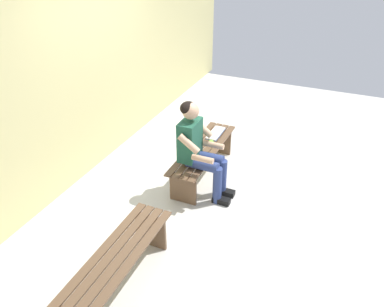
{
  "coord_description": "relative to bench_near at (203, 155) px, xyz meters",
  "views": [
    {
      "loc": [
        3.96,
        1.56,
        2.9
      ],
      "look_at": [
        0.72,
        0.15,
        0.77
      ],
      "focal_mm": 34.84,
      "sensor_mm": 36.0,
      "label": 1
    }
  ],
  "objects": [
    {
      "name": "bench_near",
      "position": [
        0.0,
        0.0,
        0.0
      ],
      "size": [
        1.54,
        0.39,
        0.42
      ],
      "rotation": [
        0.0,
        0.0,
        0.0
      ],
      "color": "brown",
      "rests_on": "ground"
    },
    {
      "name": "brick_wall",
      "position": [
        0.5,
        -1.61,
        1.1
      ],
      "size": [
        9.5,
        0.24,
        2.83
      ],
      "primitive_type": "cube",
      "color": "#D1C684",
      "rests_on": "ground"
    },
    {
      "name": "book_open",
      "position": [
        -0.44,
        0.01,
        0.11
      ],
      "size": [
        0.41,
        0.16,
        0.02
      ],
      "rotation": [
        0.0,
        0.0,
        0.0
      ],
      "color": "white",
      "rests_on": "bench_near"
    },
    {
      "name": "ground_plane",
      "position": [
        1.03,
        1.0,
        -0.34
      ],
      "size": [
        10.0,
        7.0,
        0.04
      ],
      "primitive_type": "cube",
      "color": "beige"
    },
    {
      "name": "bench_far",
      "position": [
        2.06,
        -0.0,
        -0.0
      ],
      "size": [
        1.44,
        0.39,
        0.42
      ],
      "rotation": [
        0.0,
        0.0,
        0.0
      ],
      "color": "brown",
      "rests_on": "ground"
    },
    {
      "name": "apple",
      "position": [
        -0.12,
        0.06,
        0.14
      ],
      "size": [
        0.08,
        0.08,
        0.08
      ],
      "primitive_type": "sphere",
      "color": "#72B738",
      "rests_on": "bench_near"
    },
    {
      "name": "person_seated",
      "position": [
        0.39,
        0.1,
        0.35
      ],
      "size": [
        0.5,
        0.69,
        1.23
      ],
      "color": "#1E513D",
      "rests_on": "ground"
    }
  ]
}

